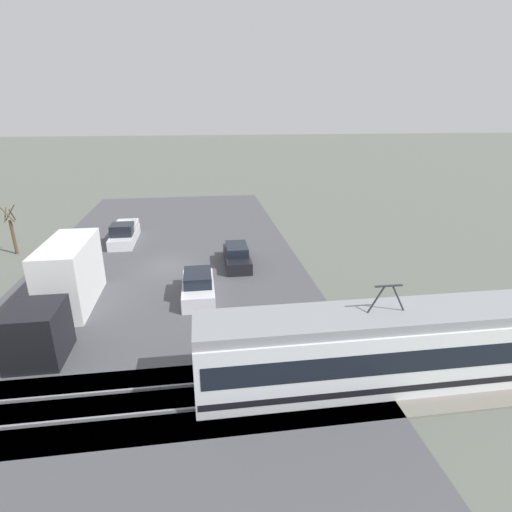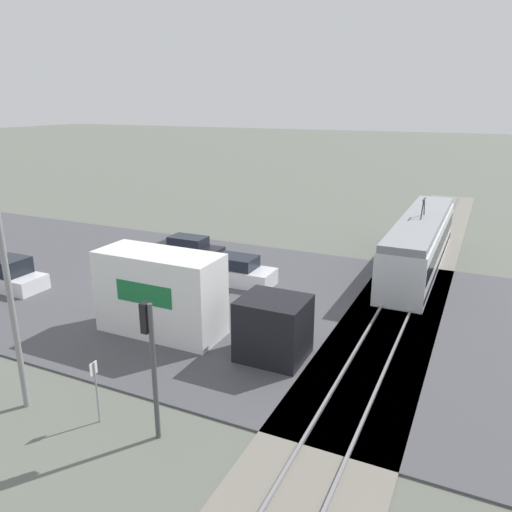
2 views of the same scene
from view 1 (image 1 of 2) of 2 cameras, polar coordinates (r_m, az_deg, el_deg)
ground_plane at (r=29.71m, az=-12.40°, el=-1.59°), size 320.00×320.00×0.00m
road_surface at (r=29.69m, az=-12.41°, el=-1.52°), size 19.44×49.44×0.08m
rail_bed at (r=17.11m, az=-15.63°, el=-19.58°), size 73.46×4.40×0.22m
light_rail_tram at (r=17.41m, az=17.42°, el=-12.46°), size 15.05×2.61×4.40m
box_truck at (r=24.02m, az=-25.77°, el=-3.86°), size 2.36×9.69×3.77m
pickup_truck at (r=35.95m, az=-18.31°, el=2.93°), size 1.91×5.44×1.76m
sedan_car_0 at (r=24.37m, az=-8.26°, el=-4.38°), size 1.89×4.46×1.60m
sedan_car_1 at (r=29.19m, az=-2.75°, el=-0.05°), size 1.73×4.72×1.49m
street_tree at (r=36.55m, az=-31.44°, el=2.92°), size 0.94×0.78×3.92m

